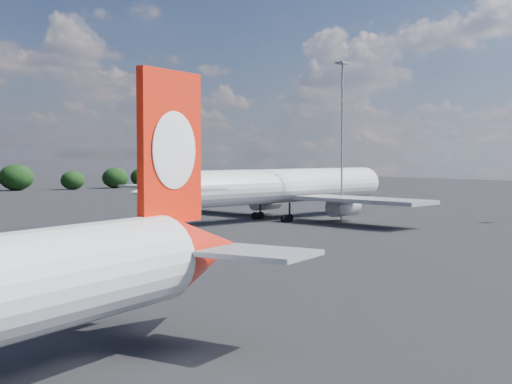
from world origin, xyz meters
TOP-DOWN VIEW (x-y plane):
  - china_southern_airliner at (60.21, 60.54)m, footprint 53.80×51.17m
  - floodlight_mast_near at (67.02, 52.53)m, footprint 1.60×1.60m

SIDE VIEW (x-z plane):
  - china_southern_airliner at x=60.21m, z-range -3.43..14.12m
  - floodlight_mast_near at x=67.02m, z-range 3.40..28.56m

